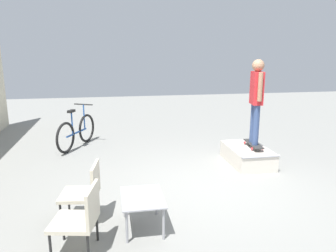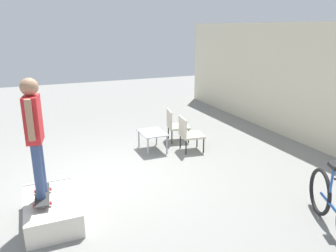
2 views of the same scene
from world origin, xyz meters
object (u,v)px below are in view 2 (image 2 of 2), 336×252
coffee_table (152,134)px  bicycle (334,207)px  skateboard_on_ramp (42,195)px  person_skater (34,128)px  patio_chair_right (188,133)px  patio_chair_left (175,124)px  skate_ramp_box (52,210)px

coffee_table → bicycle: bearing=16.8°
skateboard_on_ramp → person_skater: bearing=49.1°
person_skater → patio_chair_right: size_ratio=2.11×
patio_chair_right → coffee_table: bearing=71.8°
patio_chair_right → patio_chair_left: bearing=7.5°
coffee_table → bicycle: bicycle is taller
bicycle → patio_chair_left: bearing=-148.5°
skateboard_on_ramp → patio_chair_left: bearing=131.7°
coffee_table → patio_chair_right: (0.38, 0.78, 0.06)m
person_skater → patio_chair_right: bearing=128.4°
skate_ramp_box → patio_chair_left: (-2.63, 3.27, 0.28)m
coffee_table → bicycle: size_ratio=0.49×
patio_chair_left → patio_chair_right: bearing=-168.6°
patio_chair_left → skateboard_on_ramp: bearing=139.1°
skate_ramp_box → coffee_table: bearing=131.8°
skateboard_on_ramp → patio_chair_right: 3.83m
patio_chair_left → patio_chair_right: size_ratio=1.00×
person_skater → coffee_table: (-2.19, 2.60, -1.10)m
skateboard_on_ramp → patio_chair_left: size_ratio=0.90×
skateboard_on_ramp → bicycle: (1.93, 3.84, -0.05)m
skateboard_on_ramp → coffee_table: size_ratio=0.97×
patio_chair_left → patio_chair_right: (0.78, -0.00, 0.00)m
coffee_table → patio_chair_left: patio_chair_left is taller
coffee_table → patio_chair_right: bearing=64.3°
bicycle → skate_ramp_box: bearing=-91.3°
skate_ramp_box → patio_chair_right: (-1.85, 3.27, 0.28)m
skate_ramp_box → person_skater: (-0.04, -0.11, 1.32)m
person_skater → coffee_table: bearing=140.3°
person_skater → coffee_table: person_skater is taller
person_skater → bicycle: person_skater is taller
person_skater → skate_ramp_box: bearing=81.0°
skate_ramp_box → coffee_table: size_ratio=1.68×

